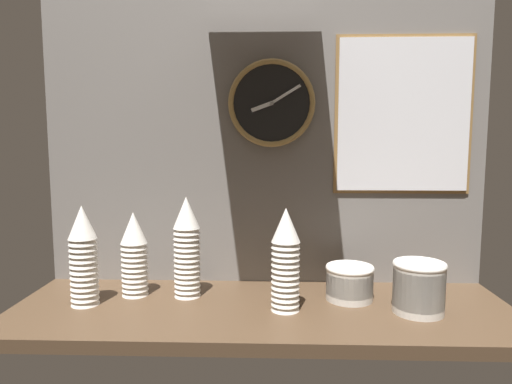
{
  "coord_description": "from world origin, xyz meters",
  "views": [
    {
      "loc": [
        0.03,
        -1.42,
        0.53
      ],
      "look_at": [
        -0.02,
        0.04,
        0.36
      ],
      "focal_mm": 32.0,
      "sensor_mm": 36.0,
      "label": 1
    }
  ],
  "objects_px": {
    "cup_stack_far_left": "(83,255)",
    "wall_clock": "(272,103)",
    "cup_stack_center_right": "(286,259)",
    "cup_stack_left": "(134,254)",
    "bowl_stack_right": "(350,281)",
    "cup_stack_center_left": "(187,247)",
    "menu_board": "(403,115)",
    "bowl_stack_far_right": "(419,286)"
  },
  "relations": [
    {
      "from": "cup_stack_far_left",
      "to": "wall_clock",
      "type": "height_order",
      "value": "wall_clock"
    },
    {
      "from": "cup_stack_center_right",
      "to": "cup_stack_far_left",
      "type": "xyz_separation_m",
      "value": [
        -0.65,
        0.03,
        0.0
      ]
    },
    {
      "from": "cup_stack_left",
      "to": "wall_clock",
      "type": "xyz_separation_m",
      "value": [
        0.47,
        0.15,
        0.52
      ]
    },
    {
      "from": "bowl_stack_right",
      "to": "cup_stack_center_right",
      "type": "bearing_deg",
      "value": -154.6
    },
    {
      "from": "cup_stack_center_right",
      "to": "bowl_stack_right",
      "type": "bearing_deg",
      "value": 25.4
    },
    {
      "from": "cup_stack_center_right",
      "to": "cup_stack_center_left",
      "type": "height_order",
      "value": "cup_stack_center_left"
    },
    {
      "from": "wall_clock",
      "to": "menu_board",
      "type": "height_order",
      "value": "menu_board"
    },
    {
      "from": "cup_stack_far_left",
      "to": "menu_board",
      "type": "relative_size",
      "value": 0.58
    },
    {
      "from": "cup_stack_far_left",
      "to": "menu_board",
      "type": "distance_m",
      "value": 1.19
    },
    {
      "from": "cup_stack_center_right",
      "to": "cup_stack_left",
      "type": "xyz_separation_m",
      "value": [
        -0.51,
        0.12,
        -0.02
      ]
    },
    {
      "from": "cup_stack_left",
      "to": "bowl_stack_far_right",
      "type": "height_order",
      "value": "cup_stack_left"
    },
    {
      "from": "cup_stack_center_left",
      "to": "bowl_stack_far_right",
      "type": "xyz_separation_m",
      "value": [
        0.74,
        -0.12,
        -0.09
      ]
    },
    {
      "from": "cup_stack_left",
      "to": "cup_stack_far_left",
      "type": "height_order",
      "value": "cup_stack_far_left"
    },
    {
      "from": "cup_stack_left",
      "to": "bowl_stack_right",
      "type": "bearing_deg",
      "value": -1.5
    },
    {
      "from": "bowl_stack_right",
      "to": "menu_board",
      "type": "xyz_separation_m",
      "value": [
        0.21,
        0.18,
        0.56
      ]
    },
    {
      "from": "cup_stack_left",
      "to": "menu_board",
      "type": "distance_m",
      "value": 1.06
    },
    {
      "from": "bowl_stack_far_right",
      "to": "menu_board",
      "type": "distance_m",
      "value": 0.61
    },
    {
      "from": "cup_stack_left",
      "to": "cup_stack_far_left",
      "type": "relative_size",
      "value": 0.89
    },
    {
      "from": "cup_stack_center_left",
      "to": "cup_stack_center_right",
      "type": "bearing_deg",
      "value": -19.6
    },
    {
      "from": "cup_stack_center_right",
      "to": "cup_stack_left",
      "type": "height_order",
      "value": "cup_stack_center_right"
    },
    {
      "from": "cup_stack_center_left",
      "to": "bowl_stack_right",
      "type": "distance_m",
      "value": 0.56
    },
    {
      "from": "bowl_stack_right",
      "to": "bowl_stack_far_right",
      "type": "distance_m",
      "value": 0.22
    },
    {
      "from": "cup_stack_left",
      "to": "cup_stack_center_left",
      "type": "relative_size",
      "value": 0.84
    },
    {
      "from": "bowl_stack_right",
      "to": "menu_board",
      "type": "distance_m",
      "value": 0.62
    },
    {
      "from": "cup_stack_center_left",
      "to": "wall_clock",
      "type": "xyz_separation_m",
      "value": [
        0.28,
        0.16,
        0.49
      ]
    },
    {
      "from": "wall_clock",
      "to": "menu_board",
      "type": "xyz_separation_m",
      "value": [
        0.47,
        0.01,
        -0.04
      ]
    },
    {
      "from": "cup_stack_center_left",
      "to": "menu_board",
      "type": "bearing_deg",
      "value": 12.38
    },
    {
      "from": "cup_stack_center_right",
      "to": "wall_clock",
      "type": "distance_m",
      "value": 0.57
    },
    {
      "from": "cup_stack_center_left",
      "to": "bowl_stack_right",
      "type": "xyz_separation_m",
      "value": [
        0.55,
        -0.01,
        -0.11
      ]
    },
    {
      "from": "bowl_stack_right",
      "to": "wall_clock",
      "type": "distance_m",
      "value": 0.68
    },
    {
      "from": "menu_board",
      "to": "bowl_stack_right",
      "type": "bearing_deg",
      "value": -139.18
    },
    {
      "from": "cup_stack_far_left",
      "to": "cup_stack_center_right",
      "type": "bearing_deg",
      "value": -2.36
    },
    {
      "from": "menu_board",
      "to": "cup_stack_center_left",
      "type": "bearing_deg",
      "value": -167.62
    },
    {
      "from": "cup_stack_center_left",
      "to": "bowl_stack_far_right",
      "type": "height_order",
      "value": "cup_stack_center_left"
    },
    {
      "from": "cup_stack_far_left",
      "to": "cup_stack_center_left",
      "type": "distance_m",
      "value": 0.33
    },
    {
      "from": "cup_stack_center_left",
      "to": "bowl_stack_far_right",
      "type": "distance_m",
      "value": 0.75
    },
    {
      "from": "cup_stack_left",
      "to": "bowl_stack_right",
      "type": "relative_size",
      "value": 1.8
    },
    {
      "from": "cup_stack_far_left",
      "to": "cup_stack_left",
      "type": "bearing_deg",
      "value": 35.25
    },
    {
      "from": "bowl_stack_right",
      "to": "bowl_stack_far_right",
      "type": "height_order",
      "value": "bowl_stack_far_right"
    },
    {
      "from": "cup_stack_center_right",
      "to": "cup_stack_far_left",
      "type": "bearing_deg",
      "value": 177.64
    },
    {
      "from": "cup_stack_left",
      "to": "cup_stack_far_left",
      "type": "distance_m",
      "value": 0.17
    },
    {
      "from": "cup_stack_center_right",
      "to": "cup_stack_center_left",
      "type": "relative_size",
      "value": 0.95
    }
  ]
}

